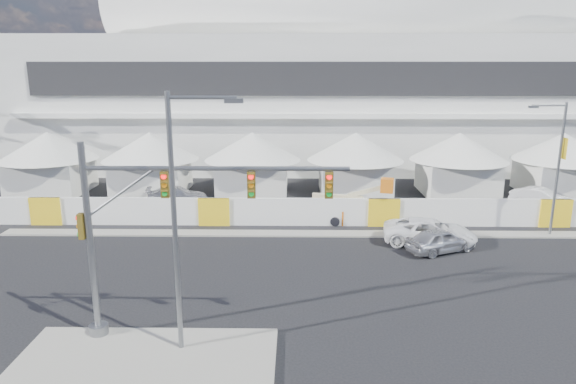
{
  "coord_description": "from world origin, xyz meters",
  "views": [
    {
      "loc": [
        -0.27,
        -20.39,
        11.16
      ],
      "look_at": [
        -0.69,
        10.0,
        3.57
      ],
      "focal_mm": 32.0,
      "sensor_mm": 36.0,
      "label": 1
    }
  ],
  "objects_px": {
    "sedan_silver": "(441,240)",
    "traffic_mast": "(142,232)",
    "pickup_curb": "(430,232)",
    "streetlight_median": "(181,208)",
    "lot_car_a": "(541,198)",
    "streetlight_curb": "(556,160)",
    "lot_car_c": "(177,195)",
    "boom_lift": "(331,209)"
  },
  "relations": [
    {
      "from": "sedan_silver",
      "to": "streetlight_median",
      "type": "height_order",
      "value": "streetlight_median"
    },
    {
      "from": "sedan_silver",
      "to": "lot_car_c",
      "type": "distance_m",
      "value": 21.52
    },
    {
      "from": "streetlight_median",
      "to": "streetlight_curb",
      "type": "relative_size",
      "value": 1.14
    },
    {
      "from": "pickup_curb",
      "to": "traffic_mast",
      "type": "relative_size",
      "value": 0.54
    },
    {
      "from": "pickup_curb",
      "to": "boom_lift",
      "type": "relative_size",
      "value": 0.83
    },
    {
      "from": "lot_car_c",
      "to": "streetlight_median",
      "type": "xyz_separation_m",
      "value": [
        5.4,
        -22.25,
        5.23
      ]
    },
    {
      "from": "streetlight_median",
      "to": "boom_lift",
      "type": "bearing_deg",
      "value": 68.62
    },
    {
      "from": "pickup_curb",
      "to": "streetlight_median",
      "type": "height_order",
      "value": "streetlight_median"
    },
    {
      "from": "lot_car_c",
      "to": "traffic_mast",
      "type": "relative_size",
      "value": 0.46
    },
    {
      "from": "streetlight_curb",
      "to": "streetlight_median",
      "type": "bearing_deg",
      "value": -145.54
    },
    {
      "from": "lot_car_a",
      "to": "pickup_curb",
      "type": "bearing_deg",
      "value": 169.03
    },
    {
      "from": "pickup_curb",
      "to": "traffic_mast",
      "type": "height_order",
      "value": "traffic_mast"
    },
    {
      "from": "lot_car_a",
      "to": "streetlight_curb",
      "type": "distance_m",
      "value": 8.82
    },
    {
      "from": "sedan_silver",
      "to": "lot_car_c",
      "type": "xyz_separation_m",
      "value": [
        -18.56,
        10.88,
        -0.03
      ]
    },
    {
      "from": "lot_car_c",
      "to": "traffic_mast",
      "type": "height_order",
      "value": "traffic_mast"
    },
    {
      "from": "traffic_mast",
      "to": "streetlight_curb",
      "type": "relative_size",
      "value": 1.21
    },
    {
      "from": "lot_car_a",
      "to": "streetlight_median",
      "type": "bearing_deg",
      "value": 172.55
    },
    {
      "from": "streetlight_median",
      "to": "pickup_curb",
      "type": "bearing_deg",
      "value": 44.8
    },
    {
      "from": "lot_car_c",
      "to": "streetlight_curb",
      "type": "distance_m",
      "value": 28.01
    },
    {
      "from": "sedan_silver",
      "to": "lot_car_c",
      "type": "bearing_deg",
      "value": 35.58
    },
    {
      "from": "lot_car_a",
      "to": "lot_car_c",
      "type": "relative_size",
      "value": 0.94
    },
    {
      "from": "pickup_curb",
      "to": "streetlight_median",
      "type": "distance_m",
      "value": 18.83
    },
    {
      "from": "lot_car_c",
      "to": "boom_lift",
      "type": "distance_m",
      "value": 13.14
    },
    {
      "from": "pickup_curb",
      "to": "lot_car_a",
      "type": "bearing_deg",
      "value": -41.58
    },
    {
      "from": "boom_lift",
      "to": "lot_car_c",
      "type": "bearing_deg",
      "value": 172.62
    },
    {
      "from": "pickup_curb",
      "to": "boom_lift",
      "type": "bearing_deg",
      "value": 61.5
    },
    {
      "from": "pickup_curb",
      "to": "boom_lift",
      "type": "xyz_separation_m",
      "value": [
        -6.0,
        4.75,
        0.12
      ]
    },
    {
      "from": "sedan_silver",
      "to": "traffic_mast",
      "type": "distance_m",
      "value": 18.63
    },
    {
      "from": "lot_car_a",
      "to": "streetlight_curb",
      "type": "relative_size",
      "value": 0.52
    },
    {
      "from": "pickup_curb",
      "to": "lot_car_c",
      "type": "distance_m",
      "value": 20.57
    },
    {
      "from": "lot_car_c",
      "to": "streetlight_curb",
      "type": "height_order",
      "value": "streetlight_curb"
    },
    {
      "from": "traffic_mast",
      "to": "lot_car_c",
      "type": "bearing_deg",
      "value": 99.53
    },
    {
      "from": "pickup_curb",
      "to": "streetlight_curb",
      "type": "distance_m",
      "value": 9.53
    },
    {
      "from": "streetlight_median",
      "to": "streetlight_curb",
      "type": "xyz_separation_m",
      "value": [
        21.16,
        14.52,
        -0.81
      ]
    },
    {
      "from": "boom_lift",
      "to": "streetlight_curb",
      "type": "bearing_deg",
      "value": 1.86
    },
    {
      "from": "lot_car_c",
      "to": "streetlight_median",
      "type": "relative_size",
      "value": 0.48
    },
    {
      "from": "lot_car_a",
      "to": "traffic_mast",
      "type": "height_order",
      "value": "traffic_mast"
    },
    {
      "from": "sedan_silver",
      "to": "lot_car_a",
      "type": "height_order",
      "value": "lot_car_a"
    },
    {
      "from": "sedan_silver",
      "to": "pickup_curb",
      "type": "relative_size",
      "value": 0.75
    },
    {
      "from": "sedan_silver",
      "to": "streetlight_median",
      "type": "relative_size",
      "value": 0.43
    },
    {
      "from": "lot_car_a",
      "to": "boom_lift",
      "type": "xyz_separation_m",
      "value": [
        -17.14,
        -4.12,
        0.17
      ]
    },
    {
      "from": "streetlight_median",
      "to": "lot_car_c",
      "type": "bearing_deg",
      "value": 103.64
    }
  ]
}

